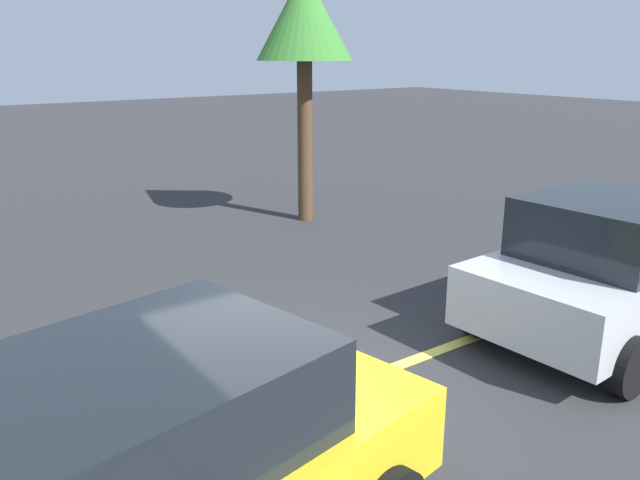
{
  "coord_description": "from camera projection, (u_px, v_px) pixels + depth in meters",
  "views": [
    {
      "loc": [
        -3.24,
        -4.65,
        3.34
      ],
      "look_at": [
        0.96,
        1.2,
        1.2
      ],
      "focal_mm": 35.91,
      "sensor_mm": 36.0,
      "label": 1
    }
  ],
  "objects": [
    {
      "name": "ground_plane",
      "position": [
        312.0,
        398.0,
        6.39
      ],
      "size": [
        80.0,
        80.0,
        0.0
      ],
      "primitive_type": "plane",
      "color": "#2D2D30"
    },
    {
      "name": "tree_left_verge",
      "position": [
        304.0,
        22.0,
        12.05
      ],
      "size": [
        1.84,
        1.84,
        4.79
      ],
      "color": "#513823",
      "rests_on": "ground_plane"
    },
    {
      "name": "car_silver_near_curb",
      "position": [
        610.0,
        267.0,
        7.67
      ],
      "size": [
        3.95,
        2.24,
        1.71
      ],
      "color": "#B7BABF",
      "rests_on": "ground_plane"
    },
    {
      "name": "lane_marking_centre",
      "position": [
        506.0,
        325.0,
        8.06
      ],
      "size": [
        28.0,
        0.16,
        0.01
      ],
      "primitive_type": "cube",
      "color": "#E0D14C"
    }
  ]
}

